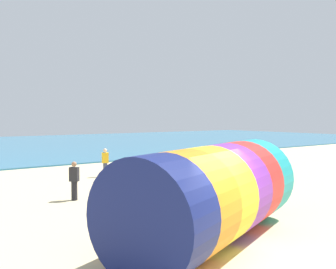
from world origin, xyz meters
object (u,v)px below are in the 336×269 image
object	(u,v)px
bystander_mid_beach	(74,181)
kite_handler	(265,185)
bystander_near_water	(105,162)
giant_inflatable_tube	(213,194)

from	to	relation	value
bystander_mid_beach	kite_handler	bearing A→B (deg)	-47.35
kite_handler	bystander_near_water	world-z (taller)	kite_handler
kite_handler	bystander_mid_beach	distance (m)	7.45
bystander_near_water	bystander_mid_beach	xyz separation A→B (m)	(-3.70, -4.61, -0.01)
giant_inflatable_tube	kite_handler	bearing A→B (deg)	20.41
giant_inflatable_tube	bystander_mid_beach	distance (m)	7.06
giant_inflatable_tube	bystander_near_water	bearing A→B (deg)	77.10
giant_inflatable_tube	bystander_near_water	distance (m)	11.88
bystander_near_water	bystander_mid_beach	distance (m)	5.91
kite_handler	bystander_near_water	size ratio (longest dim) A/B	1.07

